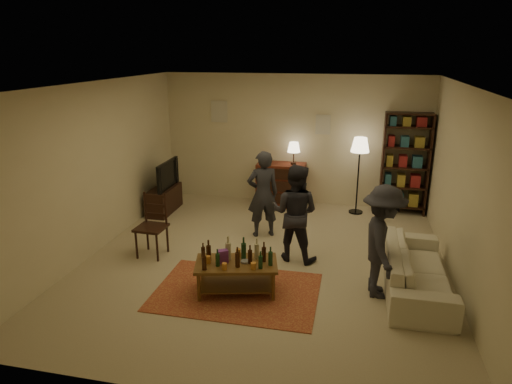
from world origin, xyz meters
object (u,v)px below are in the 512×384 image
(tv_stand, at_px, (164,193))
(floor_lamp, at_px, (360,150))
(dresser, at_px, (281,183))
(person_left, at_px, (263,194))
(coffee_table, at_px, (236,265))
(person_by_sofa, at_px, (382,242))
(bookshelf, at_px, (405,163))
(person_right, at_px, (295,213))
(dining_chair, at_px, (153,222))
(sofa, at_px, (417,269))

(tv_stand, xyz_separation_m, floor_lamp, (3.81, 0.77, 0.91))
(dresser, height_order, person_left, person_left)
(coffee_table, height_order, person_by_sofa, person_by_sofa)
(bookshelf, distance_m, person_right, 3.16)
(coffee_table, distance_m, floor_lamp, 4.00)
(person_left, bearing_deg, person_right, 104.68)
(tv_stand, height_order, person_by_sofa, person_by_sofa)
(dining_chair, bearing_deg, floor_lamp, 43.20)
(dining_chair, xyz_separation_m, tv_stand, (-0.65, 1.91, -0.15))
(bookshelf, xyz_separation_m, floor_lamp, (-0.88, -0.21, 0.26))
(dining_chair, xyz_separation_m, person_left, (1.55, 1.14, 0.23))
(tv_stand, xyz_separation_m, bookshelf, (4.69, 0.98, 0.65))
(tv_stand, bearing_deg, bookshelf, 11.80)
(sofa, height_order, person_by_sofa, person_by_sofa)
(sofa, distance_m, person_by_sofa, 0.72)
(bookshelf, height_order, sofa, bookshelf)
(floor_lamp, distance_m, person_left, 2.29)
(person_left, bearing_deg, bookshelf, -169.38)
(coffee_table, relative_size, dining_chair, 1.17)
(tv_stand, distance_m, person_by_sofa, 4.83)
(sofa, bearing_deg, tv_stand, 64.66)
(floor_lamp, bearing_deg, person_left, -136.08)
(person_left, bearing_deg, dresser, -116.20)
(coffee_table, distance_m, sofa, 2.47)
(bookshelf, relative_size, person_by_sofa, 1.32)
(dresser, bearing_deg, person_by_sofa, -60.58)
(person_right, bearing_deg, dining_chair, 19.32)
(coffee_table, distance_m, bookshelf, 4.55)
(dresser, relative_size, sofa, 0.65)
(dining_chair, bearing_deg, person_by_sofa, -5.76)
(dresser, bearing_deg, dining_chair, -119.55)
(person_right, xyz_separation_m, person_by_sofa, (1.27, -0.84, -0.00))
(dresser, bearing_deg, sofa, -52.46)
(dining_chair, height_order, person_left, person_left)
(coffee_table, distance_m, tv_stand, 3.61)
(person_right, bearing_deg, floor_lamp, -100.14)
(coffee_table, height_order, bookshelf, bookshelf)
(dining_chair, bearing_deg, sofa, -1.26)
(dining_chair, relative_size, tv_stand, 0.97)
(dresser, relative_size, bookshelf, 0.67)
(dining_chair, distance_m, sofa, 4.01)
(tv_stand, bearing_deg, dresser, 22.07)
(person_by_sofa, bearing_deg, person_left, 43.56)
(dresser, xyz_separation_m, person_left, (-0.05, -1.69, 0.29))
(floor_lamp, relative_size, person_right, 1.00)
(tv_stand, xyz_separation_m, sofa, (4.64, -2.20, -0.08))
(bookshelf, relative_size, sofa, 0.97)
(bookshelf, bearing_deg, coffee_table, -122.67)
(sofa, xyz_separation_m, person_left, (-2.44, 1.43, 0.46))
(dining_chair, relative_size, person_right, 0.67)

